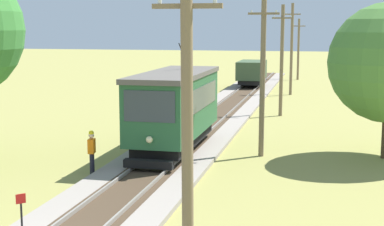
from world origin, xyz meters
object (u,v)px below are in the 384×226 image
Objects in this scene: utility_pole_distant at (298,49)px; track_worker at (92,150)px; freight_car at (252,72)px; red_tram at (175,107)px; utility_pole_foreground at (187,138)px; utility_pole_near_tram at (263,74)px; utility_pole_mid at (282,59)px; utility_pole_far at (292,48)px; trackside_signal_marker at (21,211)px.

utility_pole_distant reaches higher than track_worker.
freight_car is at bearing -111.51° from utility_pole_distant.
red_tram is 1.20× the size of utility_pole_foreground.
red_tram is 5.08m from track_worker.
utility_pole_near_tram reaches higher than utility_pole_mid.
utility_pole_mid reaches higher than utility_pole_foreground.
utility_pole_distant is at bearing 90.00° from utility_pole_far.
utility_pole_near_tram is at bearing 90.00° from utility_pole_foreground.
utility_pole_foreground is 3.98× the size of track_worker.
utility_pole_foreground reaches higher than track_worker.
utility_pole_distant is (0.00, 53.67, -0.17)m from utility_pole_foreground.
red_tram is 4.79× the size of track_worker.
utility_pole_foreground is at bearing -74.47° from red_tram.
utility_pole_foreground is (3.96, -14.24, 1.46)m from red_tram.
red_tram is 1.08× the size of utility_pole_far.
track_worker is (-2.31, -4.36, -1.21)m from red_tram.
red_tram is at bearing -126.15° from track_worker.
utility_pole_distant is (3.96, 39.44, 1.29)m from red_tram.
track_worker is (-6.27, -43.80, -2.50)m from utility_pole_distant.
trackside_signal_marker is (-5.61, -50.49, -2.82)m from utility_pole_distant.
utility_pole_far reaches higher than track_worker.
utility_pole_near_tram is at bearing -150.36° from track_worker.
red_tram is at bearing -99.02° from utility_pole_far.
freight_car is at bearing 90.01° from red_tram.
freight_car is 10.97m from utility_pole_distant.
freight_car is 29.23m from utility_pole_near_tram.
utility_pole_foreground reaches higher than trackside_signal_marker.
utility_pole_foreground reaches higher than utility_pole_distant.
utility_pole_distant reaches higher than freight_car.
track_worker is (-0.66, 6.70, 0.32)m from trackside_signal_marker.
freight_car is at bearing -102.11° from track_worker.
utility_pole_far reaches higher than utility_pole_foreground.
utility_pole_foreground is 0.97× the size of utility_pole_mid.
red_tram is 25.31m from utility_pole_far.
utility_pole_near_tram is (3.96, 0.51, 1.56)m from red_tram.
freight_car is 0.77× the size of utility_pole_distant.
track_worker is at bearing -117.96° from red_tram.
trackside_signal_marker is (-5.61, -23.88, -3.09)m from utility_pole_mid.
utility_pole_far is (0.00, 12.10, 0.29)m from utility_pole_mid.
utility_pole_near_tram is at bearing -90.00° from utility_pole_mid.
utility_pole_mid is (3.96, 12.82, 1.56)m from red_tram.
trackside_signal_marker is at bearing -98.50° from red_tram.
utility_pole_far reaches higher than utility_pole_mid.
trackside_signal_marker is (-5.61, -11.56, -3.09)m from utility_pole_near_tram.
utility_pole_near_tram is 38.93m from utility_pole_distant.
utility_pole_far reaches higher than freight_car.
trackside_signal_marker is at bearing -103.22° from utility_pole_mid.
freight_car reaches higher than track_worker.
utility_pole_near_tram is at bearing -90.00° from utility_pole_far.
utility_pole_distant is 50.88m from trackside_signal_marker.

